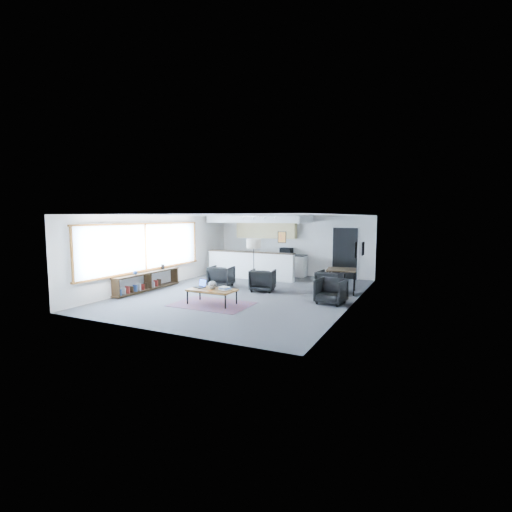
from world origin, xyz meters
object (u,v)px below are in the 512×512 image
at_px(dining_table, 342,271).
at_px(dining_chair_far, 330,283).
at_px(book_stack, 225,288).
at_px(dining_chair_near, 331,292).
at_px(armchair_left, 221,275).
at_px(microwave, 286,250).
at_px(laptop, 201,285).
at_px(ceramic_pot, 212,285).
at_px(floor_lamp, 254,245).
at_px(coffee_table, 212,290).
at_px(armchair_right, 263,279).

bearing_deg(dining_table, dining_chair_far, -144.13).
distance_m(book_stack, dining_chair_near, 3.11).
height_order(armchair_left, dining_table, armchair_left).
bearing_deg(microwave, laptop, -90.52).
height_order(armchair_left, microwave, microwave).
xyz_separation_m(laptop, ceramic_pot, (0.44, -0.07, 0.05)).
xyz_separation_m(ceramic_pot, floor_lamp, (0.01, 2.71, 0.97)).
bearing_deg(microwave, coffee_table, -86.13).
bearing_deg(dining_chair_near, coffee_table, -145.90).
height_order(dining_chair_near, microwave, microwave).
xyz_separation_m(ceramic_pot, dining_table, (3.01, 3.29, 0.16)).
bearing_deg(floor_lamp, microwave, 89.96).
xyz_separation_m(coffee_table, laptop, (-0.45, 0.11, 0.10)).
height_order(coffee_table, dining_chair_near, dining_chair_near).
bearing_deg(coffee_table, dining_chair_near, 27.62).
distance_m(armchair_right, dining_chair_near, 2.72).
height_order(book_stack, armchair_right, armchair_right).
bearing_deg(armchair_right, coffee_table, 66.27).
relative_size(armchair_left, dining_chair_near, 1.20).
height_order(laptop, armchair_right, armchair_right).
xyz_separation_m(coffee_table, book_stack, (0.39, 0.07, 0.08)).
bearing_deg(dining_chair_near, laptop, -150.49).
xyz_separation_m(floor_lamp, dining_chair_near, (3.08, -1.13, -1.19)).
xyz_separation_m(laptop, armchair_right, (0.95, 2.32, -0.11)).
height_order(coffee_table, armchair_left, armchair_left).
height_order(laptop, ceramic_pot, laptop).
xyz_separation_m(laptop, floor_lamp, (0.46, 2.63, 1.02)).
relative_size(book_stack, dining_chair_near, 0.51).
bearing_deg(microwave, armchair_left, -105.65).
bearing_deg(floor_lamp, laptop, -99.83).
relative_size(armchair_left, armchair_right, 1.00).
relative_size(coffee_table, armchair_left, 1.66).
distance_m(ceramic_pot, dining_chair_near, 3.48).
height_order(armchair_right, dining_chair_far, armchair_right).
distance_m(book_stack, dining_table, 4.18).
bearing_deg(dining_chair_far, armchair_right, 23.59).
relative_size(laptop, book_stack, 1.16).
xyz_separation_m(coffee_table, dining_chair_far, (2.68, 3.10, -0.07)).
height_order(armchair_right, floor_lamp, floor_lamp).
bearing_deg(ceramic_pot, coffee_table, -80.41).
height_order(coffee_table, floor_lamp, floor_lamp).
distance_m(armchair_left, dining_chair_near, 4.39).
xyz_separation_m(floor_lamp, dining_table, (2.99, 0.58, -0.81)).
bearing_deg(armchair_left, armchair_right, 168.54).
distance_m(ceramic_pot, microwave, 5.93).
relative_size(floor_lamp, dining_table, 1.63).
distance_m(book_stack, microwave, 5.92).
xyz_separation_m(book_stack, armchair_left, (-1.60, 2.45, -0.08)).
xyz_separation_m(ceramic_pot, microwave, (0.02, 5.91, 0.53)).
bearing_deg(floor_lamp, armchair_left, -169.81).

